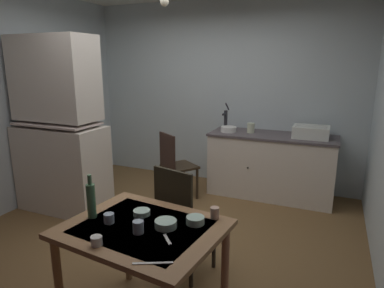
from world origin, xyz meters
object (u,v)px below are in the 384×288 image
at_px(chair_far_side, 182,220).
at_px(sink_basin, 311,132).
at_px(hutch_cabinet, 60,132).
at_px(hand_pump, 226,118).
at_px(chair_by_counter, 175,164).
at_px(glass_bottle, 91,200).
at_px(dining_table, 143,241).
at_px(serving_bowl_wide, 142,213).
at_px(mixing_bowl_counter, 229,129).
at_px(teacup_mint, 215,213).

bearing_deg(chair_far_side, sink_basin, 67.98).
xyz_separation_m(hutch_cabinet, hand_pump, (1.62, 1.48, 0.05)).
relative_size(chair_by_counter, glass_bottle, 2.95).
bearing_deg(dining_table, serving_bowl_wide, 123.37).
bearing_deg(hand_pump, mixing_bowl_counter, -51.20).
bearing_deg(serving_bowl_wide, hand_pump, 94.92).
bearing_deg(dining_table, glass_bottle, -176.83).
distance_m(dining_table, serving_bowl_wide, 0.21).
xyz_separation_m(sink_basin, mixing_bowl_counter, (-1.08, -0.05, -0.04)).
height_order(hutch_cabinet, mixing_bowl_counter, hutch_cabinet).
xyz_separation_m(dining_table, teacup_mint, (0.39, 0.30, 0.14)).
relative_size(sink_basin, mixing_bowl_counter, 2.01).
relative_size(hutch_cabinet, teacup_mint, 27.17).
height_order(dining_table, chair_by_counter, chair_by_counter).
bearing_deg(hutch_cabinet, glass_bottle, -40.28).
relative_size(hand_pump, dining_table, 0.36).
bearing_deg(chair_far_side, hutch_cabinet, 161.03).
bearing_deg(hand_pump, serving_bowl_wide, -85.08).
distance_m(sink_basin, teacup_mint, 2.48).
relative_size(sink_basin, hand_pump, 1.13).
height_order(hutch_cabinet, dining_table, hutch_cabinet).
xyz_separation_m(hand_pump, mixing_bowl_counter, (0.08, -0.10, -0.13)).
height_order(chair_far_side, teacup_mint, chair_far_side).
height_order(hand_pump, dining_table, hand_pump).
distance_m(sink_basin, serving_bowl_wide, 2.76).
xyz_separation_m(teacup_mint, glass_bottle, (-0.78, -0.32, 0.09)).
bearing_deg(serving_bowl_wide, mixing_bowl_counter, 93.39).
relative_size(hand_pump, serving_bowl_wide, 3.27).
bearing_deg(chair_far_side, dining_table, -88.82).
bearing_deg(hutch_cabinet, chair_by_counter, 35.49).
relative_size(mixing_bowl_counter, serving_bowl_wide, 1.83).
relative_size(chair_far_side, teacup_mint, 12.68).
xyz_separation_m(sink_basin, serving_bowl_wide, (-0.93, -2.59, -0.16)).
xyz_separation_m(mixing_bowl_counter, teacup_mint, (0.64, -2.38, -0.10)).
bearing_deg(teacup_mint, hutch_cabinet, 156.95).
bearing_deg(serving_bowl_wide, glass_bottle, -151.14).
bearing_deg(chair_far_side, mixing_bowl_counter, 96.43).
bearing_deg(glass_bottle, mixing_bowl_counter, 86.89).
relative_size(sink_basin, chair_by_counter, 0.48).
bearing_deg(mixing_bowl_counter, chair_by_counter, -134.14).
distance_m(hand_pump, dining_table, 2.82).
bearing_deg(serving_bowl_wide, sink_basin, 70.24).
height_order(chair_by_counter, serving_bowl_wide, chair_by_counter).
bearing_deg(dining_table, mixing_bowl_counter, 95.20).
distance_m(chair_far_side, teacup_mint, 0.59).
height_order(teacup_mint, glass_bottle, glass_bottle).
xyz_separation_m(chair_far_side, teacup_mint, (0.41, -0.33, 0.28)).
relative_size(hutch_cabinet, sink_basin, 4.79).
distance_m(hutch_cabinet, sink_basin, 3.13).
height_order(dining_table, serving_bowl_wide, serving_bowl_wide).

